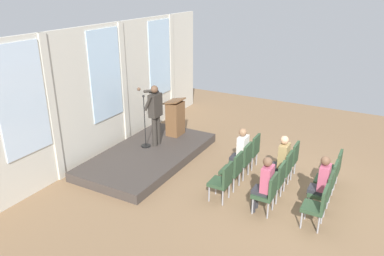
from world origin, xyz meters
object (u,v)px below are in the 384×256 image
(audience_r0_c2, at_px, (241,150))
(chair_r0_c3, at_px, (252,149))
(audience_r2_c1, at_px, (321,181))
(chair_r1_c1, at_px, (276,179))
(speaker, at_px, (155,111))
(lectern, at_px, (175,118))
(chair_r2_c0, at_px, (318,205))
(chair_r1_c2, at_px, (284,168))
(chair_r0_c0, at_px, (223,180))
(chair_r1_c0, at_px, (267,192))
(chair_r0_c1, at_px, (233,169))
(audience_r1_c0, at_px, (264,182))
(chair_r2_c2, at_px, (329,178))
(chair_r2_c3, at_px, (334,167))
(mic_stand, at_px, (145,136))
(audience_r1_c2, at_px, (281,159))
(chair_r0_c2, at_px, (243,158))
(chair_r1_c3, at_px, (291,157))
(chair_r2_c1, at_px, (324,190))

(audience_r0_c2, bearing_deg, chair_r0_c3, -7.25)
(audience_r2_c1, bearing_deg, chair_r1_c1, 90.00)
(speaker, height_order, chair_r1_c1, speaker)
(speaker, xyz_separation_m, chair_r1_c1, (-0.81, -3.83, -0.76))
(speaker, xyz_separation_m, chair_r0_c3, (0.45, -2.78, -0.76))
(lectern, xyz_separation_m, chair_r2_c0, (-2.39, -4.78, -0.27))
(chair_r2_c0, bearing_deg, chair_r1_c2, 39.70)
(chair_r0_c0, bearing_deg, chair_r1_c2, -39.70)
(speaker, relative_size, chair_r1_c0, 1.90)
(chair_r1_c1, bearing_deg, speaker, 78.03)
(chair_r0_c1, xyz_separation_m, audience_r1_c0, (-0.63, -0.97, 0.21))
(lectern, relative_size, chair_r2_c2, 1.23)
(lectern, height_order, chair_r0_c0, lectern)
(speaker, xyz_separation_m, chair_r1_c0, (-1.44, -3.83, -0.76))
(chair_r1_c0, bearing_deg, chair_r2_c3, -28.96)
(mic_stand, height_order, chair_r2_c2, mic_stand)
(chair_r0_c1, bearing_deg, chair_r0_c3, 0.00)
(audience_r1_c2, bearing_deg, lectern, 72.83)
(chair_r0_c2, relative_size, chair_r2_c2, 1.00)
(audience_r0_c2, bearing_deg, chair_r2_c0, -120.12)
(chair_r1_c3, bearing_deg, chair_r2_c3, -90.00)
(audience_r2_c1, bearing_deg, mic_stand, 83.56)
(mic_stand, xyz_separation_m, chair_r0_c2, (0.07, -2.97, -0.05))
(chair_r1_c1, height_order, chair_r2_c0, same)
(chair_r2_c3, bearing_deg, chair_r1_c2, 121.06)
(chair_r1_c2, bearing_deg, speaker, 87.30)
(chair_r2_c1, bearing_deg, audience_r2_c1, 90.00)
(audience_r0_c2, relative_size, audience_r1_c0, 1.01)
(chair_r0_c1, height_order, audience_r2_c1, audience_r2_c1)
(audience_r1_c2, height_order, chair_r1_c3, audience_r1_c2)
(lectern, distance_m, audience_r2_c1, 5.02)
(chair_r0_c0, distance_m, chair_r0_c1, 0.63)
(audience_r0_c2, bearing_deg, chair_r1_c0, -138.21)
(chair_r0_c0, height_order, chair_r2_c0, same)
(chair_r0_c0, relative_size, chair_r1_c1, 1.00)
(audience_r0_c2, relative_size, chair_r1_c2, 1.43)
(chair_r1_c2, bearing_deg, lectern, 73.17)
(speaker, bearing_deg, lectern, -5.47)
(chair_r0_c1, distance_m, chair_r1_c1, 1.05)
(chair_r1_c1, bearing_deg, chair_r1_c2, 0.00)
(chair_r1_c0, height_order, chair_r1_c3, same)
(chair_r0_c0, xyz_separation_m, chair_r1_c1, (0.63, -1.05, 0.00))
(audience_r2_c1, height_order, chair_r2_c2, audience_r2_c1)
(audience_r1_c0, bearing_deg, chair_r2_c0, -90.00)
(chair_r2_c0, relative_size, chair_r2_c3, 1.00)
(chair_r1_c0, relative_size, audience_r1_c2, 0.70)
(mic_stand, height_order, chair_r0_c1, mic_stand)
(speaker, bearing_deg, chair_r1_c3, -83.29)
(chair_r0_c1, bearing_deg, lectern, 56.79)
(chair_r0_c2, relative_size, chair_r1_c2, 1.00)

